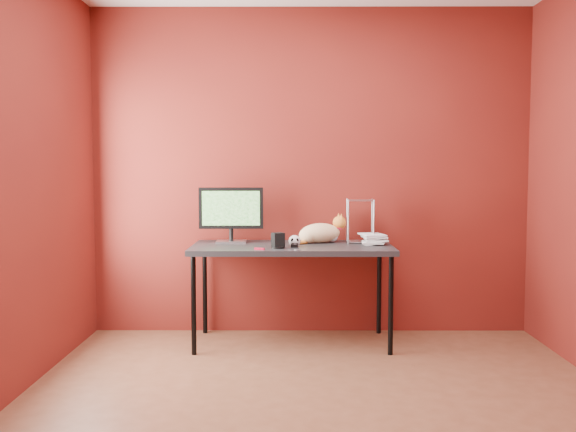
{
  "coord_description": "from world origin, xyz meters",
  "views": [
    {
      "loc": [
        -0.16,
        -3.41,
        1.33
      ],
      "look_at": [
        -0.18,
        1.15,
        0.99
      ],
      "focal_mm": 40.0,
      "sensor_mm": 36.0,
      "label": 1
    }
  ],
  "objects_px": {
    "cat": "(320,233)",
    "monitor": "(231,212)",
    "skull_mug": "(295,241)",
    "book_stack": "(364,186)",
    "speaker": "(278,241)",
    "desk": "(292,252)"
  },
  "relations": [
    {
      "from": "desk",
      "to": "monitor",
      "type": "height_order",
      "value": "monitor"
    },
    {
      "from": "skull_mug",
      "to": "book_stack",
      "type": "xyz_separation_m",
      "value": [
        0.53,
        0.19,
        0.4
      ]
    },
    {
      "from": "desk",
      "to": "cat",
      "type": "xyz_separation_m",
      "value": [
        0.22,
        0.15,
        0.13
      ]
    },
    {
      "from": "speaker",
      "to": "book_stack",
      "type": "height_order",
      "value": "book_stack"
    },
    {
      "from": "cat",
      "to": "desk",
      "type": "bearing_deg",
      "value": -164.86
    },
    {
      "from": "cat",
      "to": "monitor",
      "type": "bearing_deg",
      "value": 161.56
    },
    {
      "from": "desk",
      "to": "skull_mug",
      "type": "height_order",
      "value": "skull_mug"
    },
    {
      "from": "skull_mug",
      "to": "monitor",
      "type": "bearing_deg",
      "value": 151.72
    },
    {
      "from": "desk",
      "to": "cat",
      "type": "bearing_deg",
      "value": 34.44
    },
    {
      "from": "speaker",
      "to": "skull_mug",
      "type": "bearing_deg",
      "value": 8.2
    },
    {
      "from": "monitor",
      "to": "book_stack",
      "type": "xyz_separation_m",
      "value": [
        1.02,
        -0.06,
        0.2
      ]
    },
    {
      "from": "cat",
      "to": "skull_mug",
      "type": "xyz_separation_m",
      "value": [
        -0.2,
        -0.26,
        -0.03
      ]
    },
    {
      "from": "cat",
      "to": "skull_mug",
      "type": "distance_m",
      "value": 0.33
    },
    {
      "from": "desk",
      "to": "cat",
      "type": "distance_m",
      "value": 0.3
    },
    {
      "from": "skull_mug",
      "to": "book_stack",
      "type": "relative_size",
      "value": 0.1
    },
    {
      "from": "cat",
      "to": "speaker",
      "type": "bearing_deg",
      "value": -152.96
    },
    {
      "from": "skull_mug",
      "to": "speaker",
      "type": "bearing_deg",
      "value": -148.41
    },
    {
      "from": "desk",
      "to": "monitor",
      "type": "bearing_deg",
      "value": 163.31
    },
    {
      "from": "monitor",
      "to": "book_stack",
      "type": "bearing_deg",
      "value": -4.57
    },
    {
      "from": "monitor",
      "to": "speaker",
      "type": "distance_m",
      "value": 0.53
    },
    {
      "from": "desk",
      "to": "book_stack",
      "type": "height_order",
      "value": "book_stack"
    },
    {
      "from": "speaker",
      "to": "book_stack",
      "type": "relative_size",
      "value": 0.13
    }
  ]
}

